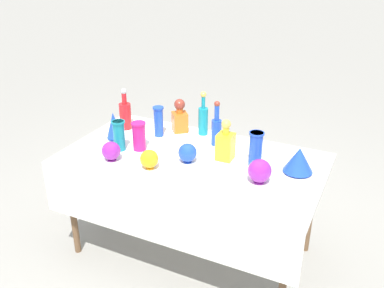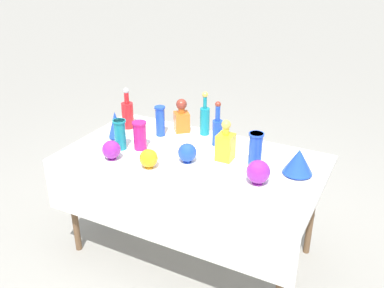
{
  "view_description": "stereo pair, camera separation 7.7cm",
  "coord_description": "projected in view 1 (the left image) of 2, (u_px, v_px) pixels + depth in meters",
  "views": [
    {
      "loc": [
        1.07,
        -2.24,
        2.04
      ],
      "look_at": [
        0.0,
        0.0,
        0.86
      ],
      "focal_mm": 40.0,
      "sensor_mm": 36.0,
      "label": 1
    },
    {
      "loc": [
        1.14,
        -2.2,
        2.04
      ],
      "look_at": [
        0.0,
        0.0,
        0.86
      ],
      "focal_mm": 40.0,
      "sensor_mm": 36.0,
      "label": 2
    }
  ],
  "objects": [
    {
      "name": "display_table",
      "position": [
        189.0,
        169.0,
        2.79
      ],
      "size": [
        1.69,
        0.94,
        0.76
      ],
      "color": "white",
      "rests_on": "ground"
    },
    {
      "name": "slender_vase_0",
      "position": [
        139.0,
        135.0,
        2.86
      ],
      "size": [
        0.1,
        0.1,
        0.2
      ],
      "color": "#C61972",
      "rests_on": "display_table"
    },
    {
      "name": "slender_vase_3",
      "position": [
        119.0,
        135.0,
        2.86
      ],
      "size": [
        0.09,
        0.09,
        0.21
      ],
      "color": "teal",
      "rests_on": "display_table"
    },
    {
      "name": "tall_bottle_1",
      "position": [
        125.0,
        114.0,
        3.18
      ],
      "size": [
        0.09,
        0.09,
        0.31
      ],
      "color": "red",
      "rests_on": "display_table"
    },
    {
      "name": "fluted_vase_0",
      "position": [
        114.0,
        125.0,
        3.02
      ],
      "size": [
        0.11,
        0.11,
        0.2
      ],
      "color": "blue",
      "rests_on": "display_table"
    },
    {
      "name": "slender_vase_2",
      "position": [
        256.0,
        148.0,
        2.65
      ],
      "size": [
        0.09,
        0.09,
        0.23
      ],
      "color": "blue",
      "rests_on": "display_table"
    },
    {
      "name": "price_tag_left",
      "position": [
        207.0,
        196.0,
        2.33
      ],
      "size": [
        0.05,
        0.03,
        0.05
      ],
      "primitive_type": "cube",
      "rotation": [
        -0.21,
        0.0,
        -0.26
      ],
      "color": "white",
      "rests_on": "display_table"
    },
    {
      "name": "tall_bottle_2",
      "position": [
        216.0,
        129.0,
        2.92
      ],
      "size": [
        0.07,
        0.07,
        0.32
      ],
      "color": "blue",
      "rests_on": "display_table"
    },
    {
      "name": "slender_vase_1",
      "position": [
        159.0,
        121.0,
        3.06
      ],
      "size": [
        0.08,
        0.08,
        0.22
      ],
      "color": "blue",
      "rests_on": "display_table"
    },
    {
      "name": "price_tag_center",
      "position": [
        151.0,
        180.0,
        2.5
      ],
      "size": [
        0.06,
        0.02,
        0.04
      ],
      "primitive_type": "cube",
      "rotation": [
        -0.21,
        0.0,
        -0.08
      ],
      "color": "white",
      "rests_on": "display_table"
    },
    {
      "name": "ground_plane",
      "position": [
        192.0,
        250.0,
        3.12
      ],
      "size": [
        40.0,
        40.0,
        0.0
      ],
      "primitive_type": "plane",
      "color": "gray"
    },
    {
      "name": "fluted_vase_1",
      "position": [
        299.0,
        160.0,
        2.58
      ],
      "size": [
        0.18,
        0.18,
        0.17
      ],
      "color": "blue",
      "rests_on": "display_table"
    },
    {
      "name": "round_bowl_1",
      "position": [
        149.0,
        159.0,
        2.64
      ],
      "size": [
        0.12,
        0.12,
        0.12
      ],
      "color": "orange",
      "rests_on": "display_table"
    },
    {
      "name": "round_bowl_2",
      "position": [
        111.0,
        151.0,
        2.73
      ],
      "size": [
        0.12,
        0.12,
        0.13
      ],
      "color": "purple",
      "rests_on": "display_table"
    },
    {
      "name": "square_decanter_1",
      "position": [
        225.0,
        144.0,
        2.73
      ],
      "size": [
        0.1,
        0.1,
        0.27
      ],
      "color": "yellow",
      "rests_on": "display_table"
    },
    {
      "name": "tall_bottle_0",
      "position": [
        203.0,
        118.0,
        3.09
      ],
      "size": [
        0.07,
        0.07,
        0.33
      ],
      "color": "teal",
      "rests_on": "display_table"
    },
    {
      "name": "square_decanter_0",
      "position": [
        180.0,
        117.0,
        3.14
      ],
      "size": [
        0.15,
        0.15,
        0.25
      ],
      "color": "orange",
      "rests_on": "display_table"
    },
    {
      "name": "round_bowl_3",
      "position": [
        260.0,
        171.0,
        2.48
      ],
      "size": [
        0.14,
        0.14,
        0.15
      ],
      "color": "purple",
      "rests_on": "display_table"
    },
    {
      "name": "round_bowl_0",
      "position": [
        187.0,
        153.0,
        2.71
      ],
      "size": [
        0.12,
        0.12,
        0.13
      ],
      "color": "blue",
      "rests_on": "display_table"
    }
  ]
}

